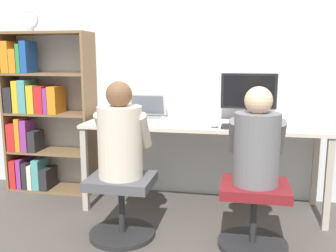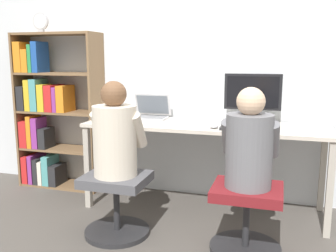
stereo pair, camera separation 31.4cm
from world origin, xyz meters
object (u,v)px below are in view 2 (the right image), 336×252
(office_chair_left, at_px, (246,215))
(person_at_laptop, at_px, (115,135))
(desktop_monitor, at_px, (252,97))
(laptop, at_px, (150,113))
(bookshelf, at_px, (48,115))
(person_at_monitor, at_px, (249,145))
(office_chair_right, at_px, (116,201))
(desk_clock, at_px, (41,22))
(keyboard, at_px, (245,128))

(office_chair_left, relative_size, person_at_laptop, 0.71)
(desktop_monitor, distance_m, laptop, 0.96)
(laptop, height_order, bookshelf, bookshelf)
(laptop, relative_size, bookshelf, 0.22)
(person_at_monitor, bearing_deg, desktop_monitor, 93.56)
(office_chair_right, xyz_separation_m, desk_clock, (-1.11, 0.76, 1.41))
(office_chair_left, bearing_deg, person_at_laptop, -178.80)
(person_at_monitor, distance_m, bookshelf, 2.26)
(office_chair_right, height_order, bookshelf, bookshelf)
(office_chair_left, bearing_deg, laptop, 141.15)
(bookshelf, distance_m, desk_clock, 0.93)
(keyboard, xyz_separation_m, office_chair_left, (0.08, -0.48, -0.52))
(keyboard, relative_size, desk_clock, 2.06)
(office_chair_left, bearing_deg, bookshelf, 159.09)
(keyboard, distance_m, bookshelf, 2.06)
(desktop_monitor, xyz_separation_m, office_chair_right, (-0.92, -0.85, -0.73))
(keyboard, bearing_deg, office_chair_right, -150.47)
(desktop_monitor, distance_m, person_at_laptop, 1.27)
(desktop_monitor, relative_size, office_chair_left, 0.98)
(desktop_monitor, distance_m, desk_clock, 2.14)
(keyboard, distance_m, office_chair_left, 0.71)
(keyboard, distance_m, desk_clock, 2.21)
(office_chair_left, bearing_deg, office_chair_right, -178.48)
(office_chair_left, relative_size, office_chair_right, 1.00)
(laptop, bearing_deg, person_at_laptop, -88.34)
(person_at_laptop, bearing_deg, office_chair_left, 1.20)
(office_chair_left, xyz_separation_m, person_at_laptop, (-0.97, -0.02, 0.51))
(laptop, bearing_deg, desktop_monitor, 1.68)
(keyboard, xyz_separation_m, bookshelf, (-2.03, 0.33, -0.03))
(person_at_monitor, xyz_separation_m, person_at_laptop, (-0.97, -0.03, 0.01))
(keyboard, height_order, person_at_laptop, person_at_laptop)
(laptop, xyz_separation_m, keyboard, (0.92, -0.32, -0.04))
(keyboard, bearing_deg, bookshelf, 170.88)
(keyboard, bearing_deg, office_chair_left, -80.83)
(keyboard, height_order, office_chair_right, keyboard)
(laptop, distance_m, desk_clock, 1.39)
(person_at_laptop, bearing_deg, desktop_monitor, 42.72)
(desk_clock, bearing_deg, person_at_laptop, -34.07)
(person_at_monitor, bearing_deg, person_at_laptop, -178.50)
(desktop_monitor, bearing_deg, laptop, -178.32)
(desktop_monitor, bearing_deg, person_at_monitor, -86.44)
(person_at_laptop, distance_m, bookshelf, 1.41)
(laptop, xyz_separation_m, office_chair_right, (0.02, -0.83, -0.55))
(laptop, bearing_deg, desk_clock, -176.36)
(person_at_laptop, xyz_separation_m, desk_clock, (-1.11, 0.75, 0.90))
(laptop, distance_m, office_chair_right, 0.99)
(laptop, relative_size, office_chair_right, 0.71)
(desktop_monitor, xyz_separation_m, desk_clock, (-2.03, -0.10, 0.68))
(office_chair_right, bearing_deg, desk_clock, 145.74)
(desktop_monitor, bearing_deg, person_at_laptop, -137.28)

